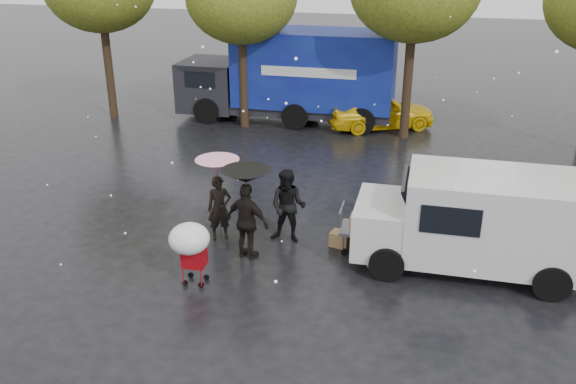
% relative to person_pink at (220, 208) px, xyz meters
% --- Properties ---
extents(ground, '(90.00, 90.00, 0.00)m').
position_rel_person_pink_xyz_m(ground, '(1.34, -1.00, -0.80)').
color(ground, black).
rests_on(ground, ground).
extents(person_pink, '(0.69, 0.60, 1.60)m').
position_rel_person_pink_xyz_m(person_pink, '(0.00, 0.00, 0.00)').
color(person_pink, black).
rests_on(person_pink, ground).
extents(person_middle, '(0.92, 0.74, 1.82)m').
position_rel_person_pink_xyz_m(person_middle, '(1.63, 0.26, 0.11)').
color(person_middle, black).
rests_on(person_middle, ground).
extents(person_black, '(1.15, 0.72, 1.82)m').
position_rel_person_pink_xyz_m(person_black, '(0.93, -0.76, 0.11)').
color(person_black, black).
rests_on(person_black, ground).
extents(umbrella_pink, '(1.03, 1.03, 2.04)m').
position_rel_person_pink_xyz_m(umbrella_pink, '(0.00, 0.00, 1.09)').
color(umbrella_pink, '#4C4C4C').
rests_on(umbrella_pink, ground).
extents(umbrella_black, '(1.09, 1.09, 2.16)m').
position_rel_person_pink_xyz_m(umbrella_black, '(0.93, -0.76, 1.20)').
color(umbrella_black, '#4C4C4C').
rests_on(umbrella_black, ground).
extents(vendor_cart, '(1.52, 0.80, 1.27)m').
position_rel_person_pink_xyz_m(vendor_cart, '(3.74, 0.17, -0.08)').
color(vendor_cart, slate).
rests_on(vendor_cart, ground).
extents(shopping_cart, '(0.84, 0.84, 1.46)m').
position_rel_person_pink_xyz_m(shopping_cart, '(0.16, -2.22, 0.26)').
color(shopping_cart, '#A60912').
rests_on(shopping_cart, ground).
extents(white_van, '(4.91, 2.18, 2.20)m').
position_rel_person_pink_xyz_m(white_van, '(5.89, -0.03, 0.36)').
color(white_van, silver).
rests_on(white_van, ground).
extents(blue_truck, '(8.30, 2.60, 3.50)m').
position_rel_person_pink_xyz_m(blue_truck, '(-0.54, 10.20, 0.96)').
color(blue_truck, navy).
rests_on(blue_truck, ground).
extents(box_ground_near, '(0.47, 0.39, 0.39)m').
position_rel_person_pink_xyz_m(box_ground_near, '(3.87, -0.44, -0.61)').
color(box_ground_near, olive).
rests_on(box_ground_near, ground).
extents(box_ground_far, '(0.52, 0.45, 0.35)m').
position_rel_person_pink_xyz_m(box_ground_far, '(2.89, 0.29, -0.63)').
color(box_ground_far, olive).
rests_on(box_ground_far, ground).
extents(yellow_taxi, '(4.27, 3.10, 1.35)m').
position_rel_person_pink_xyz_m(yellow_taxi, '(2.88, 9.94, -0.13)').
color(yellow_taxi, yellow).
rests_on(yellow_taxi, ground).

